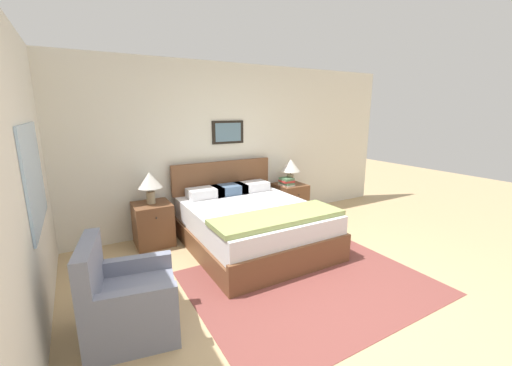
# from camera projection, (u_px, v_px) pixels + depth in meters

# --- Properties ---
(ground_plane) EXTENTS (16.00, 16.00, 0.00)m
(ground_plane) POSITION_uv_depth(u_px,v_px,m) (325.00, 306.00, 3.07)
(ground_plane) COLOR tan
(wall_back) EXTENTS (7.02, 0.09, 2.60)m
(wall_back) POSITION_uv_depth(u_px,v_px,m) (215.00, 147.00, 5.03)
(wall_back) COLOR silver
(wall_back) RESTS_ON ground_plane
(wall_left) EXTENTS (0.08, 5.04, 2.60)m
(wall_left) POSITION_uv_depth(u_px,v_px,m) (28.00, 177.00, 2.76)
(wall_left) COLOR silver
(wall_left) RESTS_ON ground_plane
(area_rug_main) EXTENTS (2.54, 1.99, 0.01)m
(area_rug_main) POSITION_uv_depth(u_px,v_px,m) (310.00, 282.00, 3.48)
(area_rug_main) COLOR brown
(area_rug_main) RESTS_ON ground_plane
(bed) EXTENTS (1.68, 2.02, 1.08)m
(bed) POSITION_uv_depth(u_px,v_px,m) (252.00, 224.00, 4.38)
(bed) COLOR brown
(bed) RESTS_ON ground_plane
(armchair) EXTENTS (0.82, 0.81, 0.86)m
(armchair) POSITION_uv_depth(u_px,v_px,m) (127.00, 302.00, 2.64)
(armchair) COLOR gray
(armchair) RESTS_ON ground_plane
(nightstand_near_window) EXTENTS (0.50, 0.53, 0.60)m
(nightstand_near_window) POSITION_uv_depth(u_px,v_px,m) (153.00, 224.00, 4.44)
(nightstand_near_window) COLOR brown
(nightstand_near_window) RESTS_ON ground_plane
(nightstand_by_door) EXTENTS (0.50, 0.53, 0.60)m
(nightstand_by_door) POSITION_uv_depth(u_px,v_px,m) (290.00, 201.00, 5.59)
(nightstand_by_door) COLOR brown
(nightstand_by_door) RESTS_ON ground_plane
(table_lamp_near_window) EXTENTS (0.34, 0.34, 0.44)m
(table_lamp_near_window) POSITION_uv_depth(u_px,v_px,m) (150.00, 182.00, 4.31)
(table_lamp_near_window) COLOR gray
(table_lamp_near_window) RESTS_ON nightstand_near_window
(table_lamp_by_door) EXTENTS (0.34, 0.34, 0.44)m
(table_lamp_by_door) POSITION_uv_depth(u_px,v_px,m) (291.00, 166.00, 5.47)
(table_lamp_by_door) COLOR gray
(table_lamp_by_door) RESTS_ON nightstand_by_door
(book_thick_bottom) EXTENTS (0.20, 0.27, 0.03)m
(book_thick_bottom) POSITION_uv_depth(u_px,v_px,m) (287.00, 185.00, 5.42)
(book_thick_bottom) COLOR silver
(book_thick_bottom) RESTS_ON nightstand_by_door
(book_hardcover_middle) EXTENTS (0.17, 0.26, 0.04)m
(book_hardcover_middle) POSITION_uv_depth(u_px,v_px,m) (287.00, 183.00, 5.41)
(book_hardcover_middle) COLOR #4C7551
(book_hardcover_middle) RESTS_ON book_thick_bottom
(book_novel_upper) EXTENTS (0.22, 0.24, 0.03)m
(book_novel_upper) POSITION_uv_depth(u_px,v_px,m) (287.00, 181.00, 5.41)
(book_novel_upper) COLOR #B7332D
(book_novel_upper) RESTS_ON book_hardcover_middle
(book_slim_near_top) EXTENTS (0.20, 0.22, 0.04)m
(book_slim_near_top) POSITION_uv_depth(u_px,v_px,m) (287.00, 179.00, 5.40)
(book_slim_near_top) COLOR #4C7551
(book_slim_near_top) RESTS_ON book_novel_upper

